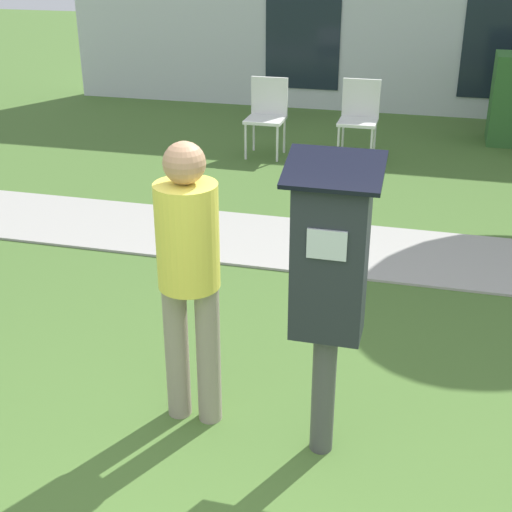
{
  "coord_description": "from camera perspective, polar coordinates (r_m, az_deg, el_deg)",
  "views": [
    {
      "loc": [
        0.63,
        -2.2,
        2.5
      ],
      "look_at": [
        -0.15,
        0.83,
        1.05
      ],
      "focal_mm": 50.0,
      "sensor_mm": 36.0,
      "label": 1
    }
  ],
  "objects": [
    {
      "name": "sidewalk",
      "position": [
        6.11,
        7.33,
        0.59
      ],
      "size": [
        12.0,
        1.1,
        0.02
      ],
      "color": "#A3A099",
      "rests_on": "ground"
    },
    {
      "name": "person_standing",
      "position": [
        3.64,
        -5.4,
        -0.82
      ],
      "size": [
        0.32,
        0.32,
        1.58
      ],
      "rotation": [
        0.0,
        0.0,
        -0.22
      ],
      "color": "gray",
      "rests_on": "ground"
    },
    {
      "name": "outdoor_chair_left",
      "position": [
        8.58,
        0.9,
        11.57
      ],
      "size": [
        0.44,
        0.44,
        0.9
      ],
      "rotation": [
        0.0,
        0.0,
        -0.24
      ],
      "color": "white",
      "rests_on": "ground"
    },
    {
      "name": "outdoor_chair_middle",
      "position": [
        8.56,
        8.26,
        11.29
      ],
      "size": [
        0.44,
        0.44,
        0.9
      ],
      "rotation": [
        0.0,
        0.0,
        -0.33
      ],
      "color": "white",
      "rests_on": "ground"
    },
    {
      "name": "parking_meter",
      "position": [
        3.35,
        5.86,
        -1.49
      ],
      "size": [
        0.44,
        0.31,
        1.59
      ],
      "color": "#4C4C4C",
      "rests_on": "ground"
    }
  ]
}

